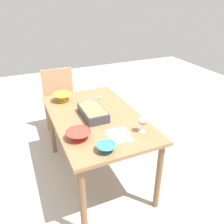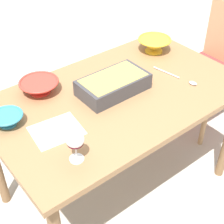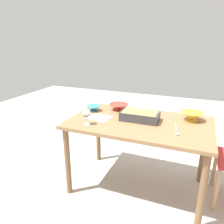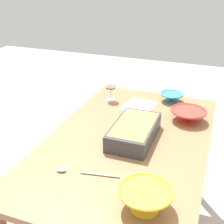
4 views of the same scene
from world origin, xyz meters
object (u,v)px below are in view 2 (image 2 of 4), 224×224
object	(u,v)px
dining_table	(118,107)
casserole_dish	(113,84)
wine_glass	(75,141)
serving_bowl	(154,44)
mixing_bowl	(39,86)
serving_spoon	(183,79)
chair	(216,63)
small_bowl	(7,119)
napkin	(57,131)

from	to	relation	value
dining_table	casserole_dish	distance (m)	0.14
dining_table	wine_glass	size ratio (longest dim) A/B	9.34
serving_bowl	mixing_bowl	bearing A→B (deg)	176.27
serving_spoon	wine_glass	bearing A→B (deg)	-170.21
dining_table	serving_bowl	xyz separation A→B (m)	(0.46, 0.21, 0.14)
chair	mixing_bowl	world-z (taller)	chair
serving_bowl	serving_spoon	size ratio (longest dim) A/B	0.73
chair	serving_spoon	world-z (taller)	chair
small_bowl	napkin	bearing A→B (deg)	-49.79
wine_glass	mixing_bowl	size ratio (longest dim) A/B	0.69
mixing_bowl	serving_spoon	bearing A→B (deg)	-29.90
mixing_bowl	serving_bowl	xyz separation A→B (m)	(0.77, -0.05, 0.01)
mixing_bowl	chair	bearing A→B (deg)	-5.84
serving_bowl	napkin	xyz separation A→B (m)	(-0.87, -0.27, -0.05)
dining_table	serving_spoon	world-z (taller)	serving_spoon
mixing_bowl	napkin	xyz separation A→B (m)	(-0.09, -0.32, -0.04)
casserole_dish	small_bowl	size ratio (longest dim) A/B	2.38
serving_bowl	dining_table	bearing A→B (deg)	-155.37
chair	casserole_dish	xyz separation A→B (m)	(-1.04, -0.09, 0.30)
wine_glass	napkin	distance (m)	0.23
chair	mixing_bowl	bearing A→B (deg)	174.16
casserole_dish	mixing_bowl	world-z (taller)	casserole_dish
wine_glass	casserole_dish	xyz separation A→B (m)	(0.42, 0.29, -0.05)
chair	serving_bowl	xyz separation A→B (m)	(-0.57, 0.09, 0.30)
mixing_bowl	casserole_dish	bearing A→B (deg)	-37.52
dining_table	mixing_bowl	bearing A→B (deg)	139.77
small_bowl	chair	bearing A→B (deg)	0.04
dining_table	small_bowl	xyz separation A→B (m)	(-0.55, 0.12, 0.12)
dining_table	mixing_bowl	xyz separation A→B (m)	(-0.31, 0.26, 0.13)
dining_table	serving_bowl	bearing A→B (deg)	24.63
mixing_bowl	napkin	world-z (taller)	mixing_bowl
serving_bowl	serving_spoon	bearing A→B (deg)	-107.09
dining_table	mixing_bowl	size ratio (longest dim) A/B	6.48
wine_glass	chair	bearing A→B (deg)	14.64
dining_table	small_bowl	world-z (taller)	small_bowl
small_bowl	serving_bowl	bearing A→B (deg)	5.00
chair	small_bowl	distance (m)	1.62
dining_table	mixing_bowl	distance (m)	0.43
dining_table	napkin	world-z (taller)	napkin
casserole_dish	small_bowl	xyz separation A→B (m)	(-0.55, 0.09, -0.01)
chair	serving_spoon	distance (m)	0.77
mixing_bowl	small_bowl	world-z (taller)	mixing_bowl
wine_glass	serving_spoon	bearing A→B (deg)	9.79
serving_bowl	wine_glass	bearing A→B (deg)	-152.17
chair	serving_spoon	xyz separation A→B (m)	(-0.68, -0.25, 0.26)
dining_table	wine_glass	xyz separation A→B (m)	(-0.43, -0.26, 0.19)
dining_table	casserole_dish	xyz separation A→B (m)	(-0.01, 0.03, 0.14)
chair	serving_bowl	distance (m)	0.65
serving_bowl	napkin	size ratio (longest dim) A/B	0.93
chair	small_bowl	size ratio (longest dim) A/B	5.91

